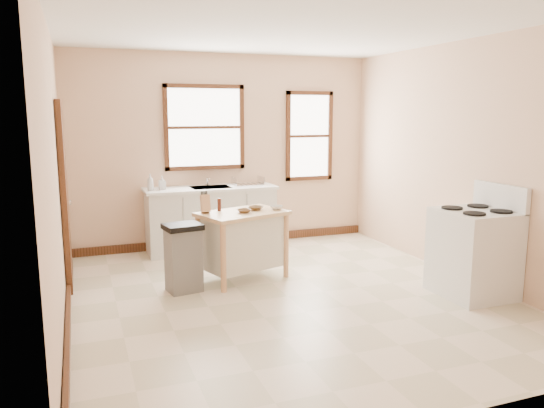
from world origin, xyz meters
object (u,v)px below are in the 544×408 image
(bowl_c, at_px, (277,208))
(trash_bin, at_px, (183,258))
(knife_block, at_px, (205,204))
(bowl_b, at_px, (256,208))
(pepper_grinder, at_px, (219,205))
(kitchen_island, at_px, (243,245))
(soap_bottle_a, at_px, (150,182))
(bowl_a, at_px, (244,211))
(dish_rack, at_px, (248,181))
(soap_bottle_b, at_px, (162,183))
(gas_stove, at_px, (474,241))

(bowl_c, bearing_deg, trash_bin, -170.57)
(knife_block, relative_size, bowl_b, 1.14)
(pepper_grinder, bearing_deg, kitchen_island, -31.88)
(soap_bottle_a, relative_size, kitchen_island, 0.23)
(bowl_a, xyz_separation_m, bowl_b, (0.18, 0.12, 0.00))
(knife_block, relative_size, bowl_a, 1.28)
(dish_rack, distance_m, bowl_a, 1.59)
(dish_rack, height_order, bowl_b, dish_rack)
(bowl_c, bearing_deg, soap_bottle_b, 128.87)
(bowl_a, height_order, bowl_c, bowl_c)
(soap_bottle_b, bearing_deg, trash_bin, -91.97)
(soap_bottle_b, xyz_separation_m, kitchen_island, (0.71, -1.41, -0.61))
(kitchen_island, relative_size, bowl_b, 5.66)
(bowl_b, bearing_deg, soap_bottle_b, 123.73)
(dish_rack, xyz_separation_m, pepper_grinder, (-0.76, -1.29, -0.08))
(soap_bottle_a, distance_m, kitchen_island, 1.74)
(soap_bottle_a, bearing_deg, kitchen_island, -56.35)
(soap_bottle_b, distance_m, gas_stove, 4.05)
(soap_bottle_b, distance_m, bowl_b, 1.62)
(kitchen_island, height_order, bowl_a, bowl_a)
(bowl_a, distance_m, gas_stove, 2.56)
(bowl_b, distance_m, bowl_c, 0.25)
(bowl_a, distance_m, bowl_b, 0.22)
(knife_block, distance_m, pepper_grinder, 0.19)
(bowl_b, height_order, bowl_c, bowl_c)
(pepper_grinder, xyz_separation_m, bowl_b, (0.43, -0.08, -0.05))
(soap_bottle_a, height_order, knife_block, soap_bottle_a)
(kitchen_island, relative_size, pepper_grinder, 6.63)
(bowl_a, xyz_separation_m, gas_stove, (2.16, -1.36, -0.23))
(dish_rack, height_order, bowl_a, dish_rack)
(bowl_b, xyz_separation_m, bowl_c, (0.24, -0.07, 0.00))
(soap_bottle_b, distance_m, kitchen_island, 1.69)
(trash_bin, bearing_deg, soap_bottle_a, 85.18)
(knife_block, bearing_deg, kitchen_island, -9.03)
(bowl_c, xyz_separation_m, trash_bin, (-1.17, -0.20, -0.46))
(trash_bin, bearing_deg, gas_stove, -32.20)
(bowl_c, height_order, gas_stove, gas_stove)
(soap_bottle_b, bearing_deg, bowl_b, -56.98)
(dish_rack, xyz_separation_m, bowl_c, (-0.10, -1.44, -0.14))
(kitchen_island, bearing_deg, dish_rack, 52.12)
(kitchen_island, relative_size, knife_block, 4.97)
(knife_block, xyz_separation_m, pepper_grinder, (0.18, 0.06, -0.03))
(soap_bottle_b, relative_size, pepper_grinder, 1.26)
(soap_bottle_b, xyz_separation_m, bowl_a, (0.72, -1.46, -0.18))
(bowl_a, height_order, gas_stove, gas_stove)
(bowl_b, bearing_deg, dish_rack, 76.13)
(bowl_c, bearing_deg, knife_block, 174.05)
(knife_block, distance_m, trash_bin, 0.69)
(kitchen_island, height_order, trash_bin, kitchen_island)
(bowl_a, bearing_deg, soap_bottle_b, 116.13)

